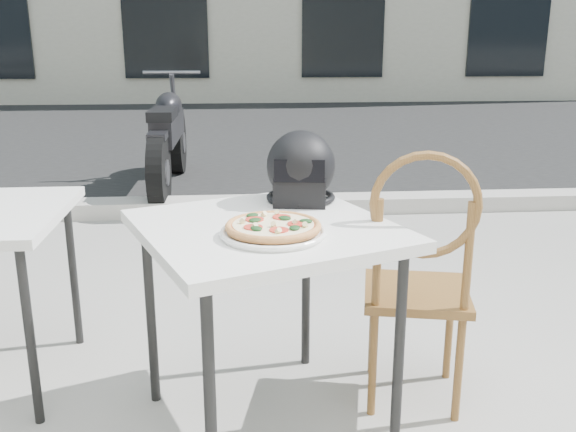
{
  "coord_description": "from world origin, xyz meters",
  "views": [
    {
      "loc": [
        -0.37,
        -1.82,
        1.36
      ],
      "look_at": [
        -0.22,
        0.13,
        0.8
      ],
      "focal_mm": 40.0,
      "sensor_mm": 36.0,
      "label": 1
    }
  ],
  "objects": [
    {
      "name": "plate",
      "position": [
        -0.27,
        0.08,
        0.76
      ],
      "size": [
        0.41,
        0.41,
        0.02
      ],
      "rotation": [
        0.0,
        0.0,
        0.28
      ],
      "color": "white",
      "rests_on": "cafe_table_main"
    },
    {
      "name": "motorcycle",
      "position": [
        -0.98,
        3.85,
        0.44
      ],
      "size": [
        0.53,
        2.03,
        1.01
      ],
      "rotation": [
        0.0,
        0.0,
        -0.01
      ],
      "color": "black",
      "rests_on": "street_asphalt"
    },
    {
      "name": "pizza",
      "position": [
        -0.27,
        0.08,
        0.78
      ],
      "size": [
        0.38,
        0.38,
        0.04
      ],
      "rotation": [
        0.0,
        0.0,
        -0.34
      ],
      "color": "#C68548",
      "rests_on": "plate"
    },
    {
      "name": "cafe_chair_main",
      "position": [
        0.26,
        0.28,
        0.55
      ],
      "size": [
        0.45,
        0.45,
        0.99
      ],
      "rotation": [
        0.0,
        0.0,
        2.94
      ],
      "color": "brown",
      "rests_on": "ground"
    },
    {
      "name": "cafe_table_main",
      "position": [
        -0.29,
        0.21,
        0.68
      ],
      "size": [
        1.02,
        1.02,
        0.75
      ],
      "rotation": [
        0.0,
        0.0,
        0.38
      ],
      "color": "silver",
      "rests_on": "ground"
    },
    {
      "name": "street_asphalt",
      "position": [
        0.0,
        7.0,
        0.0
      ],
      "size": [
        30.0,
        8.0,
        0.0
      ],
      "primitive_type": "cube",
      "color": "black",
      "rests_on": "ground"
    },
    {
      "name": "curb",
      "position": [
        0.0,
        3.0,
        0.06
      ],
      "size": [
        30.0,
        0.25,
        0.12
      ],
      "primitive_type": "cube",
      "color": "#AAA69F",
      "rests_on": "ground"
    },
    {
      "name": "helmet",
      "position": [
        -0.14,
        0.5,
        0.86
      ],
      "size": [
        0.29,
        0.3,
        0.27
      ],
      "rotation": [
        0.0,
        0.0,
        -0.14
      ],
      "color": "black",
      "rests_on": "cafe_table_main"
    }
  ]
}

